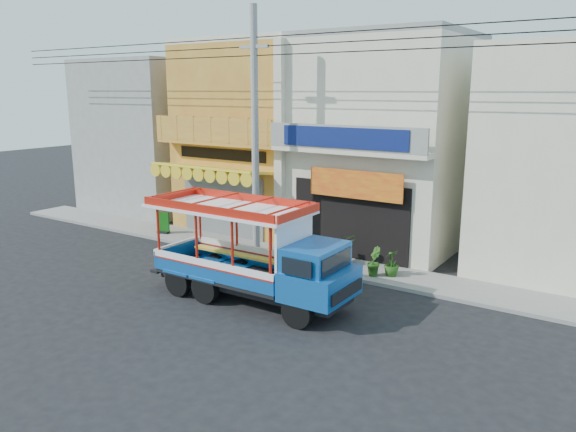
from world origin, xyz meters
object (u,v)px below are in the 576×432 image
(green_sign, at_px, (163,224))
(potted_plant_b, at_px, (374,261))
(utility_pole, at_px, (258,122))
(songthaew_truck, at_px, (263,257))
(potted_plant_a, at_px, (340,248))
(potted_plant_c, at_px, (392,263))

(green_sign, xyz_separation_m, potted_plant_b, (9.94, -0.15, 0.10))
(utility_pole, height_order, songthaew_truck, utility_pole)
(songthaew_truck, distance_m, green_sign, 9.22)
(green_sign, relative_size, potted_plant_a, 0.83)
(green_sign, bearing_deg, songthaew_truck, -25.91)
(utility_pole, height_order, potted_plant_b, utility_pole)
(potted_plant_a, relative_size, potted_plant_c, 1.26)
(utility_pole, relative_size, potted_plant_a, 25.37)
(potted_plant_a, bearing_deg, songthaew_truck, -139.17)
(green_sign, bearing_deg, potted_plant_c, 0.84)
(potted_plant_a, distance_m, potted_plant_b, 1.64)
(potted_plant_c, bearing_deg, potted_plant_a, -85.26)
(potted_plant_a, bearing_deg, potted_plant_c, -54.07)
(utility_pole, xyz_separation_m, songthaew_truck, (2.78, -3.58, -3.58))
(songthaew_truck, relative_size, potted_plant_a, 5.84)
(green_sign, xyz_separation_m, potted_plant_c, (10.46, 0.15, 0.05))
(potted_plant_a, bearing_deg, utility_pole, 148.63)
(utility_pole, bearing_deg, potted_plant_c, 6.63)
(potted_plant_b, relative_size, potted_plant_c, 1.10)
(songthaew_truck, height_order, potted_plant_a, songthaew_truck)
(songthaew_truck, bearing_deg, potted_plant_a, 87.97)
(potted_plant_c, bearing_deg, potted_plant_b, -47.94)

